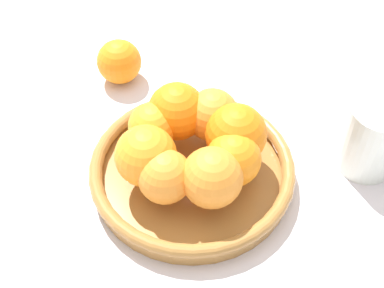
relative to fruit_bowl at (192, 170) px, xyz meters
The scene contains 5 objects.
ground_plane 0.02m from the fruit_bowl, ahead, with size 4.00×4.00×0.00m, color silver.
fruit_bowl is the anchor object (origin of this frame).
orange_pile 0.05m from the fruit_bowl, 145.96° to the left, with size 0.19×0.18×0.08m.
stray_orange 0.23m from the fruit_bowl, 117.77° to the right, with size 0.07×0.07×0.07m, color orange.
drinking_glass 0.24m from the fruit_bowl, 129.65° to the left, with size 0.08×0.08×0.10m, color silver.
Camera 1 is at (0.37, 0.24, 0.57)m, focal length 50.00 mm.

